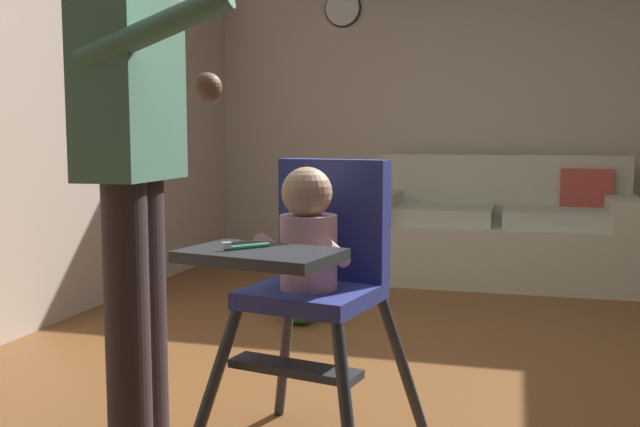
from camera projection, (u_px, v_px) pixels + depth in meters
ground at (414, 412)px, 2.73m from camera, size 5.61×7.48×0.10m
wall_far at (472, 99)px, 5.44m from camera, size 4.81×0.06×2.54m
wall_left at (1, 78)px, 3.42m from camera, size 0.06×6.48×2.54m
couch at (499, 232)px, 4.98m from camera, size 1.78×0.86×0.86m
high_chair at (312, 259)px, 2.15m from camera, size 0.71×0.80×0.93m
adult_standing at (134, 162)px, 2.24m from camera, size 0.52×0.49×1.62m
toy_ball at (299, 302)px, 3.82m from camera, size 0.23×0.23×0.23m
wall_clock at (343, 8)px, 5.59m from camera, size 0.29×0.04×0.29m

